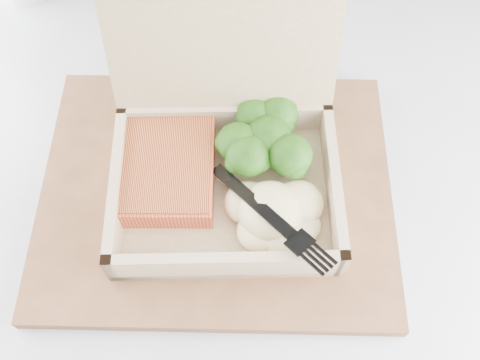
% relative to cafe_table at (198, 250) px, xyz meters
% --- Properties ---
extents(cafe_table, '(0.91, 0.91, 0.75)m').
position_rel_cafe_table_xyz_m(cafe_table, '(0.00, 0.00, 0.00)').
color(cafe_table, black).
rests_on(cafe_table, floor).
extents(serving_tray, '(0.43, 0.39, 0.02)m').
position_rel_cafe_table_xyz_m(serving_tray, '(0.03, 0.00, 0.20)').
color(serving_tray, brown).
rests_on(serving_tray, cafe_table).
extents(takeout_container, '(0.29, 0.29, 0.21)m').
position_rel_cafe_table_xyz_m(takeout_container, '(0.04, 0.03, 0.26)').
color(takeout_container, tan).
rests_on(takeout_container, serving_tray).
extents(salmon_fillet, '(0.13, 0.15, 0.03)m').
position_rel_cafe_table_xyz_m(salmon_fillet, '(-0.02, -0.00, 0.23)').
color(salmon_fillet, '#E14D2C').
rests_on(salmon_fillet, takeout_container).
extents(broccoli_pile, '(0.11, 0.11, 0.04)m').
position_rel_cafe_table_xyz_m(broccoli_pile, '(0.07, 0.05, 0.24)').
color(broccoli_pile, '#2D6817').
rests_on(broccoli_pile, takeout_container).
extents(mashed_potatoes, '(0.10, 0.09, 0.04)m').
position_rel_cafe_table_xyz_m(mashed_potatoes, '(0.10, -0.02, 0.24)').
color(mashed_potatoes, beige).
rests_on(mashed_potatoes, takeout_container).
extents(plastic_fork, '(0.15, 0.10, 0.03)m').
position_rel_cafe_table_xyz_m(plastic_fork, '(0.06, -0.01, 0.25)').
color(plastic_fork, black).
rests_on(plastic_fork, mashed_potatoes).
extents(receipt, '(0.13, 0.17, 0.00)m').
position_rel_cafe_table_xyz_m(receipt, '(0.04, 0.22, 0.19)').
color(receipt, silver).
rests_on(receipt, cafe_table).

